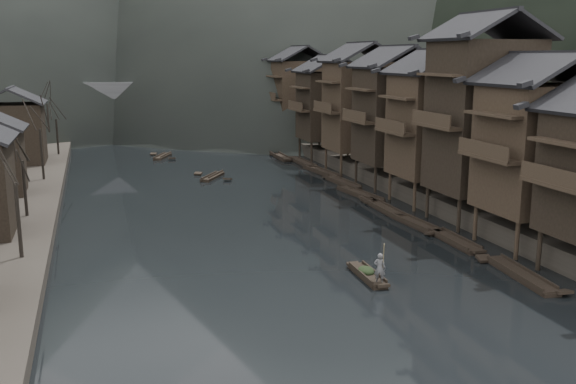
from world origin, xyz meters
name	(u,v)px	position (x,y,z in m)	size (l,w,h in m)	color
water	(294,264)	(0.00, 0.00, 0.00)	(300.00, 300.00, 0.00)	black
right_bank	(448,146)	(35.00, 40.00, 0.90)	(40.00, 200.00, 1.80)	#2D2823
stilt_houses	(402,99)	(17.28, 19.53, 8.94)	(9.00, 67.60, 16.69)	black
bare_trees	(35,128)	(-17.00, 26.94, 6.45)	(3.93, 72.95, 7.86)	black
moored_sampans	(334,181)	(12.11, 24.32, 0.20)	(3.18, 67.44, 0.47)	black
midriver_boats	(198,154)	(1.45, 47.18, 0.20)	(12.99, 36.15, 0.45)	black
stone_bridge	(165,105)	(0.00, 72.00, 5.11)	(40.00, 6.00, 9.00)	#4C4C4F
hero_sampan	(367,275)	(3.40, -3.87, 0.20)	(1.09, 4.53, 0.43)	black
cargo_heap	(366,266)	(3.39, -3.66, 0.73)	(0.99, 1.30, 0.60)	black
boatman	(380,265)	(3.45, -5.45, 1.35)	(0.67, 0.44, 1.84)	#58585A
bamboo_pole	(384,222)	(3.65, -5.45, 3.87)	(0.06, 0.06, 3.82)	#8C7A51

